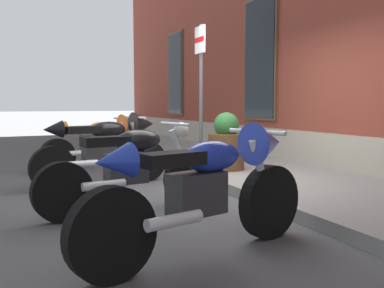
# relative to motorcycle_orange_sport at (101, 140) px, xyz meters

# --- Properties ---
(ground_plane) EXTENTS (140.00, 140.00, 0.00)m
(ground_plane) POSITION_rel_motorcycle_orange_sport_xyz_m (2.37, 1.09, -0.54)
(ground_plane) COLOR #424244
(sidewalk) EXTENTS (30.52, 2.23, 0.14)m
(sidewalk) POSITION_rel_motorcycle_orange_sport_xyz_m (2.37, 2.21, -0.47)
(sidewalk) COLOR slate
(sidewalk) RESTS_ON ground_plane
(motorcycle_orange_sport) EXTENTS (0.85, 2.00, 0.99)m
(motorcycle_orange_sport) POSITION_rel_motorcycle_orange_sport_xyz_m (0.00, 0.00, 0.00)
(motorcycle_orange_sport) COLOR black
(motorcycle_orange_sport) RESTS_ON ground_plane
(motorcycle_black_sport) EXTENTS (0.67, 2.03, 1.05)m
(motorcycle_black_sport) POSITION_rel_motorcycle_orange_sport_xyz_m (1.49, -0.20, 0.03)
(motorcycle_black_sport) COLOR black
(motorcycle_black_sport) RESTS_ON ground_plane
(motorcycle_black_naked) EXTENTS (0.67, 2.08, 0.97)m
(motorcycle_black_naked) POSITION_rel_motorcycle_orange_sport_xyz_m (3.18, -0.29, -0.06)
(motorcycle_black_naked) COLOR black
(motorcycle_black_naked) RESTS_ON ground_plane
(motorcycle_blue_sport) EXTENTS (0.83, 2.14, 1.02)m
(motorcycle_blue_sport) POSITION_rel_motorcycle_orange_sport_xyz_m (4.74, -0.09, 0.01)
(motorcycle_blue_sport) COLOR black
(motorcycle_blue_sport) RESTS_ON ground_plane
(parking_sign) EXTENTS (0.36, 0.07, 2.34)m
(parking_sign) POSITION_rel_motorcycle_orange_sport_xyz_m (1.07, 1.45, 1.11)
(parking_sign) COLOR #4C4C51
(parking_sign) RESTS_ON sidewalk
(barrel_planter) EXTENTS (0.60, 0.60, 0.91)m
(barrel_planter) POSITION_rel_motorcycle_orange_sport_xyz_m (1.58, 1.67, -0.02)
(barrel_planter) COLOR brown
(barrel_planter) RESTS_ON sidewalk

